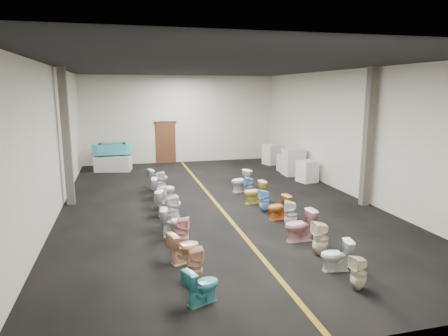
{
  "coord_description": "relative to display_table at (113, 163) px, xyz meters",
  "views": [
    {
      "loc": [
        -2.95,
        -12.82,
        3.79
      ],
      "look_at": [
        0.56,
        1.0,
        0.97
      ],
      "focal_mm": 32.0,
      "sensor_mm": 36.0,
      "label": 1
    }
  ],
  "objects": [
    {
      "name": "floor",
      "position": [
        3.47,
        -6.41,
        -0.36
      ],
      "size": [
        16.0,
        16.0,
        0.0
      ],
      "primitive_type": "plane",
      "color": "black",
      "rests_on": "ground"
    },
    {
      "name": "ceiling",
      "position": [
        3.47,
        -6.41,
        4.14
      ],
      "size": [
        16.0,
        16.0,
        0.0
      ],
      "primitive_type": "plane",
      "rotation": [
        3.14,
        0.0,
        0.0
      ],
      "color": "black",
      "rests_on": "ground"
    },
    {
      "name": "wall_back",
      "position": [
        3.47,
        1.59,
        1.89
      ],
      "size": [
        10.0,
        0.0,
        10.0
      ],
      "primitive_type": "plane",
      "rotation": [
        1.57,
        0.0,
        0.0
      ],
      "color": "beige",
      "rests_on": "ground"
    },
    {
      "name": "wall_front",
      "position": [
        3.47,
        -14.41,
        1.89
      ],
      "size": [
        10.0,
        0.0,
        10.0
      ],
      "primitive_type": "plane",
      "rotation": [
        -1.57,
        0.0,
        0.0
      ],
      "color": "beige",
      "rests_on": "ground"
    },
    {
      "name": "wall_left",
      "position": [
        -1.53,
        -6.41,
        1.89
      ],
      "size": [
        0.0,
        16.0,
        16.0
      ],
      "primitive_type": "plane",
      "rotation": [
        1.57,
        0.0,
        1.57
      ],
      "color": "beige",
      "rests_on": "ground"
    },
    {
      "name": "wall_right",
      "position": [
        8.47,
        -6.41,
        1.89
      ],
      "size": [
        0.0,
        16.0,
        16.0
      ],
      "primitive_type": "plane",
      "rotation": [
        1.57,
        0.0,
        -1.57
      ],
      "color": "beige",
      "rests_on": "ground"
    },
    {
      "name": "aisle_stripe",
      "position": [
        3.47,
        -6.41,
        -0.36
      ],
      "size": [
        0.12,
        15.6,
        0.01
      ],
      "primitive_type": "cube",
      "color": "#7E6112",
      "rests_on": "floor"
    },
    {
      "name": "back_door",
      "position": [
        2.67,
        1.53,
        0.69
      ],
      "size": [
        1.0,
        0.1,
        2.1
      ],
      "primitive_type": "cube",
      "color": "#562D19",
      "rests_on": "floor"
    },
    {
      "name": "door_frame",
      "position": [
        2.67,
        1.54,
        1.76
      ],
      "size": [
        1.15,
        0.08,
        0.1
      ],
      "primitive_type": "cube",
      "color": "#331C11",
      "rests_on": "back_door"
    },
    {
      "name": "column_left",
      "position": [
        -1.28,
        -5.41,
        1.89
      ],
      "size": [
        0.25,
        0.25,
        4.5
      ],
      "primitive_type": "cube",
      "color": "#59544C",
      "rests_on": "floor"
    },
    {
      "name": "column_right",
      "position": [
        8.22,
        -7.91,
        1.89
      ],
      "size": [
        0.25,
        0.25,
        4.5
      ],
      "primitive_type": "cube",
      "color": "#59544C",
      "rests_on": "floor"
    },
    {
      "name": "display_table",
      "position": [
        0.0,
        0.0,
        0.0
      ],
      "size": [
        1.75,
        1.12,
        0.72
      ],
      "primitive_type": "cube",
      "rotation": [
        0.0,
        0.0,
        -0.2
      ],
      "color": "silver",
      "rests_on": "floor"
    },
    {
      "name": "bathtub",
      "position": [
        -0.0,
        0.0,
        0.71
      ],
      "size": [
        1.86,
        0.68,
        0.55
      ],
      "rotation": [
        0.0,
        0.0,
        0.02
      ],
      "color": "#43B4C1",
      "rests_on": "display_table"
    },
    {
      "name": "appliance_crate_a",
      "position": [
        7.87,
        -4.35,
        0.08
      ],
      "size": [
        0.83,
        0.83,
        0.88
      ],
      "primitive_type": "cube",
      "rotation": [
        0.0,
        0.0,
        0.24
      ],
      "color": "silver",
      "rests_on": "floor"
    },
    {
      "name": "appliance_crate_b",
      "position": [
        7.87,
        -2.94,
        0.23
      ],
      "size": [
        0.9,
        0.9,
        1.19
      ],
      "primitive_type": "cube",
      "rotation": [
        0.0,
        0.0,
        -0.04
      ],
      "color": "silver",
      "rests_on": "floor"
    },
    {
      "name": "appliance_crate_c",
      "position": [
        7.87,
        -2.1,
        0.03
      ],
      "size": [
        0.72,
        0.72,
        0.78
      ],
      "primitive_type": "cube",
      "rotation": [
        0.0,
        0.0,
        -0.04
      ],
      "color": "silver",
      "rests_on": "floor"
    },
    {
      "name": "appliance_crate_d",
      "position": [
        7.87,
        -0.25,
        0.16
      ],
      "size": [
        0.9,
        0.9,
        1.03
      ],
      "primitive_type": "cube",
      "rotation": [
        0.0,
        0.0,
        0.28
      ],
      "color": "silver",
      "rests_on": "floor"
    },
    {
      "name": "toilet_left_0",
      "position": [
        1.76,
        -12.72,
        -0.02
      ],
      "size": [
        0.76,
        0.61,
        0.68
      ],
      "primitive_type": "imported",
      "rotation": [
        0.0,
        0.0,
        1.97
      ],
      "color": "teal",
      "rests_on": "floor"
    },
    {
      "name": "toilet_left_1",
      "position": [
        1.78,
        -11.88,
        -0.0
      ],
      "size": [
        0.34,
        0.33,
        0.71
      ],
      "primitive_type": "imported",
      "rotation": [
        0.0,
        0.0,
        1.54
      ],
      "color": "#DEA484",
      "rests_on": "floor"
    },
    {
      "name": "toilet_left_2",
      "position": [
        1.71,
        -10.93,
        -0.0
      ],
      "size": [
        0.79,
        0.6,
        0.71
      ],
      "primitive_type": "imported",
      "rotation": [
        0.0,
        0.0,
        1.89
      ],
      "color": "#F4BB92",
      "rests_on": "floor"
    },
    {
      "name": "toilet_left_3",
      "position": [
        1.79,
        -10.06,
        0.02
      ],
      "size": [
        0.42,
        0.42,
        0.76
      ],
      "primitive_type": "imported",
      "rotation": [
        0.0,
        0.0,
        1.32
      ],
      "color": "#F2A4A6",
      "rests_on": "floor"
    },
    {
      "name": "toilet_left_4",
      "position": [
        1.73,
        -9.26,
        0.02
      ],
      "size": [
        0.81,
        0.55,
        0.76
      ],
      "primitive_type": "imported",
      "rotation": [
        0.0,
        0.0,
        1.39
      ],
      "color": "silver",
      "rests_on": "floor"
    },
    {
      "name": "toilet_left_5",
      "position": [
        1.72,
        -8.33,
        0.07
      ],
      "size": [
        0.47,
        0.46,
        0.86
      ],
      "primitive_type": "imported",
      "rotation": [
        0.0,
        0.0,
        1.79
      ],
      "color": "silver",
      "rests_on": "floor"
    },
    {
      "name": "toilet_left_6",
      "position": [
        1.77,
        -7.52,
        0.03
      ],
      "size": [
        0.87,
        0.69,
        0.78
      ],
      "primitive_type": "imported",
      "rotation": [
        0.0,
        0.0,
        1.18
      ],
      "color": "white",
      "rests_on": "floor"
    },
    {
      "name": "toilet_left_7",
      "position": [
        1.61,
        -6.66,
        0.0
      ],
      "size": [
        0.4,
        0.4,
        0.73
      ],
      "primitive_type": "imported",
      "rotation": [
        0.0,
        0.0,
        1.32
      ],
      "color": "white",
      "rests_on": "floor"
    },
    {
      "name": "toilet_left_8",
      "position": [
        1.78,
        -5.69,
        0.04
      ],
      "size": [
        0.84,
        0.55,
        0.8
      ],
      "primitive_type": "imported",
      "rotation": [
        0.0,
        0.0,
        1.44
      ],
      "color": "white",
      "rests_on": "floor"
    },
    {
      "name": "toilet_left_9",
      "position": [
        1.73,
        -4.79,
        0.06
      ],
      "size": [
        0.39,
        0.38,
        0.83
      ],
      "primitive_type": "imported",
      "rotation": [
        0.0,
        0.0,
        1.6
      ],
      "color": "silver",
      "rests_on": "floor"
    },
    {
      "name": "toilet_left_10",
      "position": [
        1.76,
        -3.95,
        0.03
      ],
      "size": [
        0.87,
        0.66,
        0.79
      ],
      "primitive_type": "imported",
      "rotation": [
        0.0,
        0.0,
        1.89
      ],
      "color": "silver",
      "rests_on": "floor"
    },
    {
      "name": "toilet_right_0",
      "position": [
        4.77,
        -12.98,
        -0.02
      ],
      "size": [
        0.34,
        0.34,
        0.68
      ],
      "primitive_type": "imported",
      "rotation": [
        0.0,
        0.0,
        -1.47
      ],
      "color": "beige",
      "rests_on": "floor"
    },
    {
      "name": "toilet_right_1",
      "position": [
        4.77,
        -12.13,
        -0.02
      ],
      "size": [
        0.71,
        0.48,
        0.68
      ],
      "primitive_type": "imported",
      "rotation": [
        0.0,
        0.0,
        -1.73
      ],
      "color": "silver",
      "rests_on": "floor"
    },
    {
      "name": "toilet_right_2",
      "position": [
        4.84,
        -11.31,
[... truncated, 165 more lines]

